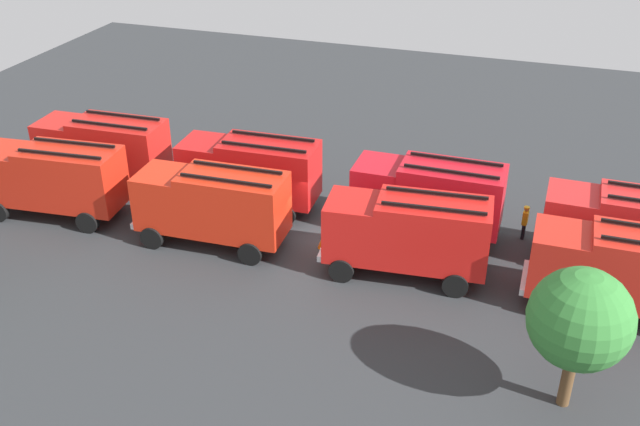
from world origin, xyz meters
The scene contains 14 objects.
ground_plane centered at (0.00, 0.00, 0.00)m, with size 63.70×63.70×0.00m, color #2D3033.
fire_truck_0 centered at (-13.53, -1.85, 2.15)m, with size 7.24×2.84×3.88m.
fire_truck_1 centered at (-4.71, -2.09, 2.15)m, with size 7.21×2.77×3.88m.
fire_truck_2 centered at (4.37, -1.88, 2.15)m, with size 7.29×2.99×3.88m.
fire_truck_3 centered at (12.99, -1.92, 2.15)m, with size 7.30×3.00×3.88m.
fire_truck_4 centered at (-13.25, 1.75, 2.15)m, with size 7.20×2.75×3.88m.
fire_truck_5 centered at (-4.55, 1.67, 2.15)m, with size 7.39×3.29×3.88m.
fire_truck_6 centered at (4.57, 2.00, 2.15)m, with size 7.29×2.97×3.88m.
fire_truck_7 centered at (13.24, 2.03, 2.15)m, with size 7.40×3.30×3.88m.
firefighter_0 centered at (12.75, 0.11, 0.88)m, with size 0.44×0.48×1.60m.
firefighter_1 centered at (-9.22, -3.16, 0.95)m, with size 0.28×0.44×1.70m.
firefighter_2 centered at (18.85, -0.69, 0.95)m, with size 0.45×0.48×1.69m.
tree_0 centered at (-11.54, 7.82, 3.61)m, with size 3.46×3.46×5.37m.
traffic_cone_0 centered at (-0.40, 0.74, 0.36)m, with size 0.51×0.51×0.72m, color #F2600C.
Camera 1 is at (-9.60, 28.53, 18.16)m, focal length 41.05 mm.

